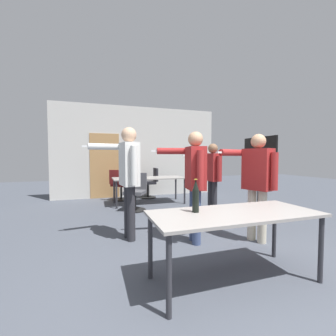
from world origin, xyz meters
TOP-DOWN VIEW (x-y plane):
  - ground_plane at (0.00, 0.00)m, footprint 24.00×24.00m
  - back_wall at (-0.03, 5.94)m, footprint 5.40×0.12m
  - conference_table_near at (-0.02, 0.49)m, footprint 1.78×0.76m
  - conference_table_far at (0.04, 4.61)m, footprint 1.98×0.83m
  - tv_screen at (2.15, 2.69)m, footprint 0.44×1.03m
  - person_right_polo at (-0.90, 2.04)m, footprint 0.85×0.61m
  - person_near_casual at (0.03, 1.60)m, footprint 0.75×0.71m
  - person_left_plaid at (1.07, 2.91)m, footprint 0.75×0.57m
  - person_center_tall at (0.96, 1.33)m, footprint 0.87×0.59m
  - office_chair_far_right at (0.28, 5.48)m, footprint 0.56×0.52m
  - office_chair_far_left at (-0.70, 5.31)m, footprint 0.68×0.69m
  - office_chair_mid_tucked at (-0.45, 3.96)m, footprint 0.64×0.67m
  - beer_bottle at (-0.41, 0.62)m, footprint 0.07×0.07m
  - drink_cup at (-0.29, 4.44)m, footprint 0.07×0.07m

SIDE VIEW (x-z plane):
  - ground_plane at x=0.00m, z-range 0.00..0.00m
  - office_chair_mid_tucked at x=-0.45m, z-range -0.03..0.87m
  - office_chair_far_left at x=-0.70m, z-range -0.03..0.90m
  - office_chair_far_right at x=0.28m, z-range -0.02..0.92m
  - conference_table_near at x=-0.02m, z-range 0.30..1.03m
  - conference_table_far at x=0.04m, z-range 0.31..1.04m
  - drink_cup at x=-0.29m, z-range 0.73..0.84m
  - beer_bottle at x=-0.41m, z-range 0.72..1.07m
  - person_left_plaid at x=1.07m, z-range 0.17..1.77m
  - person_center_tall at x=0.96m, z-range 0.17..1.83m
  - person_near_casual at x=0.03m, z-range 0.18..1.87m
  - person_right_polo at x=-0.90m, z-range 0.19..1.97m
  - tv_screen at x=2.15m, z-range 0.22..1.97m
  - back_wall at x=-0.03m, z-range -0.01..2.95m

